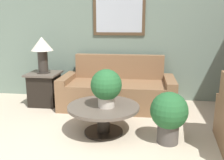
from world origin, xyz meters
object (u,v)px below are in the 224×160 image
(coffee_table, at_px, (104,113))
(table_lamp, at_px, (42,49))
(couch_main, at_px, (117,91))
(side_table, at_px, (45,88))
(potted_plant_floor, at_px, (169,114))
(potted_plant_on_table, at_px, (106,86))

(coffee_table, height_order, table_lamp, table_lamp)
(couch_main, distance_m, side_table, 1.40)
(coffee_table, xyz_separation_m, potted_plant_floor, (0.89, -0.18, 0.10))
(table_lamp, bearing_deg, potted_plant_floor, -30.38)
(couch_main, xyz_separation_m, coffee_table, (-0.07, -1.16, -0.00))
(table_lamp, relative_size, potted_plant_floor, 0.97)
(coffee_table, relative_size, potted_plant_floor, 1.47)
(potted_plant_on_table, bearing_deg, coffee_table, 136.54)
(couch_main, height_order, potted_plant_floor, couch_main)
(coffee_table, xyz_separation_m, table_lamp, (-1.32, 1.11, 0.78))
(potted_plant_on_table, bearing_deg, side_table, 139.74)
(side_table, xyz_separation_m, potted_plant_on_table, (1.37, -1.16, 0.39))
(coffee_table, relative_size, potted_plant_on_table, 1.91)
(side_table, bearing_deg, potted_plant_on_table, -40.26)
(couch_main, height_order, potted_plant_on_table, potted_plant_on_table)
(couch_main, bearing_deg, potted_plant_floor, -58.70)
(table_lamp, bearing_deg, potted_plant_on_table, -40.26)
(couch_main, relative_size, potted_plant_floor, 3.00)
(table_lamp, distance_m, potted_plant_floor, 2.65)
(potted_plant_on_table, bearing_deg, couch_main, 88.79)
(couch_main, bearing_deg, side_table, -178.24)
(couch_main, height_order, coffee_table, couch_main)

